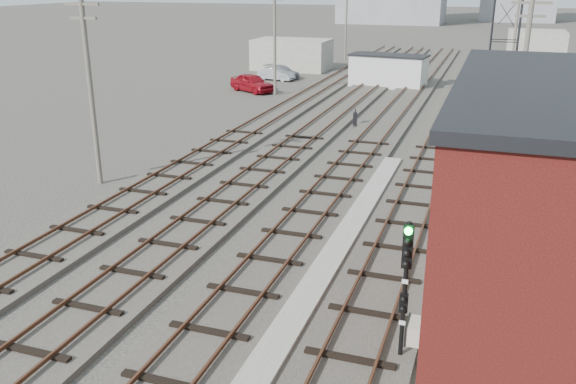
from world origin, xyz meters
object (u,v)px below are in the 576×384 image
at_px(signal_mast, 405,283).
at_px(site_trailer, 388,70).
at_px(switch_stand, 355,119).
at_px(car_red, 252,83).
at_px(car_silver, 276,74).
at_px(car_grey, 282,72).

bearing_deg(signal_mast, site_trailer, 100.52).
bearing_deg(site_trailer, switch_stand, -80.49).
relative_size(signal_mast, car_red, 0.86).
distance_m(site_trailer, car_silver, 10.97).
distance_m(site_trailer, car_red, 12.61).
bearing_deg(car_red, car_grey, 31.05).
height_order(site_trailer, car_red, site_trailer).
relative_size(switch_stand, site_trailer, 0.16).
relative_size(signal_mast, car_silver, 1.07).
bearing_deg(switch_stand, car_grey, 106.78).
distance_m(car_red, car_grey, 8.31).
xyz_separation_m(site_trailer, car_grey, (-10.95, 1.83, -0.88)).
bearing_deg(car_grey, signal_mast, -130.18).
height_order(car_red, car_silver, car_red).
xyz_separation_m(switch_stand, car_grey, (-11.68, 18.38, 0.05)).
bearing_deg(site_trailer, car_red, -142.04).
bearing_deg(car_silver, car_grey, 10.50).
xyz_separation_m(car_red, car_grey, (-0.15, 8.31, -0.19)).
relative_size(switch_stand, car_grey, 0.28).
relative_size(car_red, car_silver, 1.25).
relative_size(switch_stand, car_red, 0.25).
height_order(switch_stand, car_red, car_red).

